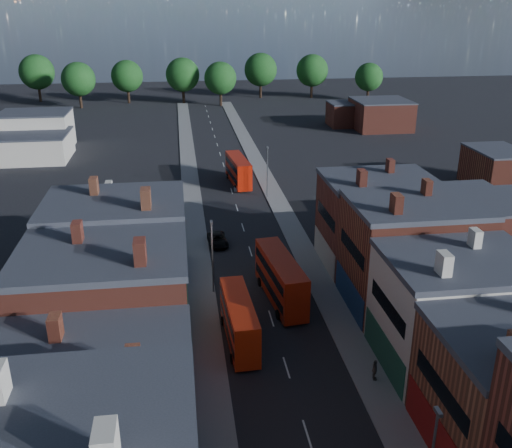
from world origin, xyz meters
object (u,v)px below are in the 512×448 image
object	(u,v)px
bus_0	(239,320)
car_2	(218,240)
bus_1	(281,278)
bus_2	(238,170)
ped_3	(375,370)
car_3	(238,186)

from	to	relation	value
bus_0	car_2	distance (m)	22.31
car_2	bus_1	bearing A→B (deg)	-75.01
bus_0	bus_1	size ratio (longest dim) A/B	0.87
bus_1	car_2	xyz separation A→B (m)	(-5.30, 15.21, -1.90)
bus_1	car_2	distance (m)	16.22
bus_0	car_2	size ratio (longest dim) A/B	2.03
bus_0	bus_2	distance (m)	47.46
car_2	ped_3	size ratio (longest dim) A/B	2.66
bus_0	car_2	world-z (taller)	bus_0
bus_0	bus_2	size ratio (longest dim) A/B	0.92
bus_1	bus_0	bearing A→B (deg)	-131.80
car_2	car_3	world-z (taller)	car_2
bus_1	car_3	xyz separation A→B (m)	(-0.30, 37.40, -2.04)
bus_0	car_2	bearing A→B (deg)	88.15
bus_0	car_2	xyz separation A→B (m)	(-0.30, 22.25, -1.59)
car_2	ped_3	xyz separation A→B (m)	(10.51, -29.34, 0.36)
bus_2	bus_1	bearing A→B (deg)	-95.67
car_3	ped_3	distance (m)	51.82
bus_1	ped_3	size ratio (longest dim) A/B	6.17
car_2	car_3	xyz separation A→B (m)	(5.00, 22.19, -0.14)
bus_2	car_3	distance (m)	3.37
car_2	car_3	distance (m)	22.74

